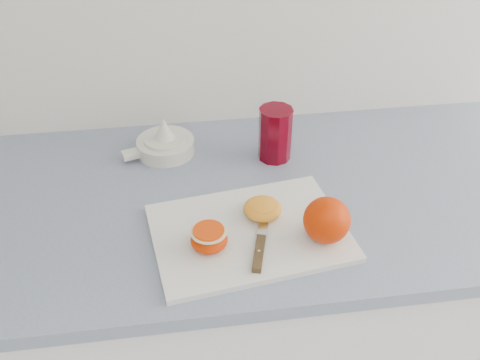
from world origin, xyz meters
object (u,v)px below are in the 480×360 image
(cutting_board, at_px, (249,232))
(half_orange, at_px, (209,239))
(red_tumbler, at_px, (275,136))
(counter, at_px, (238,326))
(citrus_juicer, at_px, (165,143))

(cutting_board, height_order, half_orange, half_orange)
(red_tumbler, bearing_deg, counter, -130.70)
(counter, relative_size, red_tumbler, 19.11)
(red_tumbler, bearing_deg, half_orange, -121.46)
(counter, distance_m, red_tumbler, 0.52)
(counter, distance_m, half_orange, 0.51)
(half_orange, relative_size, citrus_juicer, 0.40)
(cutting_board, height_order, citrus_juicer, citrus_juicer)
(counter, xyz_separation_m, citrus_juicer, (-0.15, 0.17, 0.47))
(cutting_board, xyz_separation_m, citrus_juicer, (-0.15, 0.31, 0.02))
(citrus_juicer, distance_m, red_tumbler, 0.25)
(red_tumbler, bearing_deg, cutting_board, -111.05)
(cutting_board, distance_m, citrus_juicer, 0.34)
(citrus_juicer, bearing_deg, cutting_board, -64.05)
(cutting_board, bearing_deg, half_orange, -155.88)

